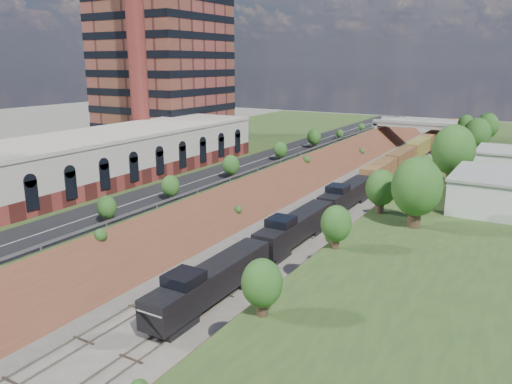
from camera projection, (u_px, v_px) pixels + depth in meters
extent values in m
cube|color=#2F4F20|center=(170.00, 168.00, 94.84)|extent=(44.00, 180.00, 5.00)
cube|color=brown|center=(272.00, 196.00, 84.77)|extent=(10.00, 180.00, 10.00)
cube|color=brown|center=(402.00, 215.00, 74.07)|extent=(10.00, 180.00, 10.00)
cube|color=gray|center=(317.00, 202.00, 80.66)|extent=(1.58, 180.00, 0.18)
cube|color=gray|center=(348.00, 207.00, 78.13)|extent=(1.58, 180.00, 0.18)
cube|color=black|center=(249.00, 164.00, 85.68)|extent=(8.00, 180.00, 0.10)
cube|color=#99999E|center=(270.00, 163.00, 83.56)|extent=(0.06, 171.00, 0.30)
cube|color=maroon|center=(99.00, 174.00, 73.10)|extent=(14.00, 62.00, 2.20)
cube|color=beige|center=(97.00, 152.00, 72.28)|extent=(14.00, 62.00, 4.30)
cube|color=beige|center=(96.00, 136.00, 71.67)|extent=(14.30, 62.30, 0.50)
cube|color=brown|center=(161.00, 37.00, 104.02)|extent=(22.00, 22.00, 44.00)
cylinder|color=maroon|center=(137.00, 44.00, 87.25)|extent=(3.20, 3.20, 40.00)
cube|color=gray|center=(378.00, 133.00, 136.07)|extent=(1.50, 8.00, 6.20)
cube|color=gray|center=(468.00, 140.00, 124.88)|extent=(1.50, 8.00, 6.20)
cube|color=gray|center=(422.00, 125.00, 129.69)|extent=(24.00, 8.00, 1.00)
cube|color=gray|center=(419.00, 123.00, 126.14)|extent=(24.00, 0.30, 0.80)
cube|color=gray|center=(426.00, 120.00, 132.83)|extent=(24.00, 0.30, 0.80)
cube|color=silver|center=(494.00, 192.00, 59.52)|extent=(9.00, 12.00, 4.00)
cube|color=silver|center=(505.00, 162.00, 78.21)|extent=(8.00, 10.00, 3.60)
cylinder|color=#473323|center=(415.00, 215.00, 52.82)|extent=(1.30, 1.30, 2.62)
ellipsoid|color=#2B5F21|center=(417.00, 187.00, 52.03)|extent=(5.25, 5.25, 6.30)
cylinder|color=#473323|center=(77.00, 230.00, 50.29)|extent=(0.66, 0.66, 1.22)
ellipsoid|color=#2B5F21|center=(75.00, 216.00, 49.92)|extent=(2.45, 2.45, 2.94)
cube|color=black|center=(174.00, 324.00, 42.47)|extent=(2.40, 4.00, 0.90)
cube|color=black|center=(212.00, 280.00, 46.67)|extent=(2.85, 17.13, 2.70)
cube|color=black|center=(162.00, 317.00, 40.88)|extent=(2.63, 3.00, 1.80)
cube|color=silver|center=(161.00, 306.00, 40.62)|extent=(2.63, 3.00, 0.15)
cube|color=black|center=(184.00, 278.00, 42.80)|extent=(2.80, 3.10, 0.90)
cube|color=black|center=(296.00, 227.00, 61.83)|extent=(2.85, 17.13, 2.70)
cube|color=black|center=(347.00, 194.00, 76.98)|extent=(2.85, 17.13, 2.70)
cube|color=brown|center=(425.00, 143.00, 123.20)|extent=(2.85, 91.64, 3.43)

